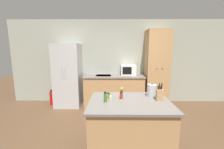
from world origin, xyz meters
TOP-DOWN VIEW (x-y plane):
  - ground_plane at (0.00, 0.00)m, footprint 14.00×14.00m
  - wall_back at (0.00, 2.33)m, footprint 7.20×0.06m
  - refrigerator at (-1.69, 1.95)m, footprint 0.75×0.73m
  - back_counter at (-0.31, 1.97)m, footprint 1.79×0.70m
  - pantry_cabinet at (0.96, 1.99)m, footprint 0.65×0.64m
  - kitchen_island at (-0.07, -0.17)m, footprint 1.30×1.00m
  - microwave at (0.13, 2.10)m, footprint 0.45×0.37m
  - knife_block at (0.42, -0.14)m, footprint 0.10×0.08m
  - spice_bottle_tall_dark at (-0.38, -0.17)m, footprint 0.04×0.04m
  - spice_bottle_short_red at (-0.41, -0.02)m, footprint 0.06×0.06m
  - spice_bottle_amber_oil at (-0.46, -0.21)m, footprint 0.05×0.05m
  - spice_bottle_green_herb at (-0.19, -0.00)m, footprint 0.04×0.04m
  - spice_bottle_pale_salt at (-0.45, -0.09)m, footprint 0.06×0.06m
  - spice_bottle_orange_cap at (-0.20, -0.06)m, footprint 0.05×0.05m
  - kettle at (0.34, 0.07)m, footprint 0.16×0.16m
  - fire_extinguisher at (-2.23, 1.93)m, footprint 0.11×0.11m

SIDE VIEW (x-z plane):
  - ground_plane at x=0.00m, z-range 0.00..0.00m
  - fire_extinguisher at x=-2.23m, z-range -0.03..0.46m
  - kitchen_island at x=-0.07m, z-range 0.00..0.90m
  - back_counter at x=-0.31m, z-range 0.00..0.92m
  - refrigerator at x=-1.69m, z-range 0.00..1.86m
  - spice_bottle_pale_salt at x=-0.45m, z-range 0.89..0.98m
  - spice_bottle_short_red at x=-0.41m, z-range 0.89..0.98m
  - spice_bottle_tall_dark at x=-0.38m, z-range 0.89..0.98m
  - spice_bottle_orange_cap at x=-0.20m, z-range 0.89..1.01m
  - spice_bottle_amber_oil at x=-0.46m, z-range 0.89..1.05m
  - spice_bottle_green_herb at x=-0.19m, z-range 0.89..1.06m
  - knife_block at x=0.42m, z-range 0.85..1.14m
  - kettle at x=0.34m, z-range 0.88..1.12m
  - microwave at x=0.13m, z-range 0.92..1.23m
  - pantry_cabinet at x=0.96m, z-range 0.00..2.26m
  - wall_back at x=0.00m, z-range 0.00..2.60m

